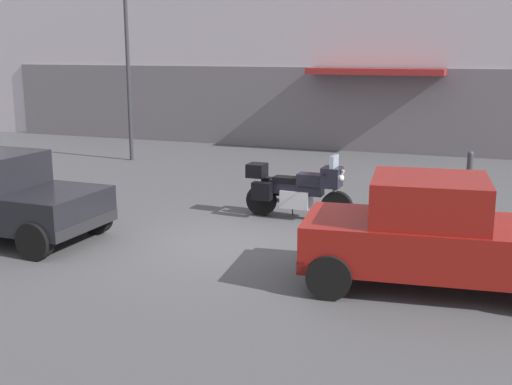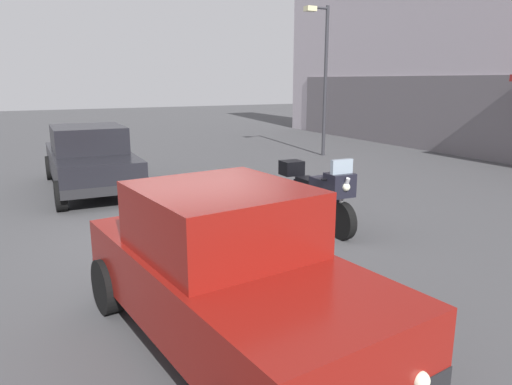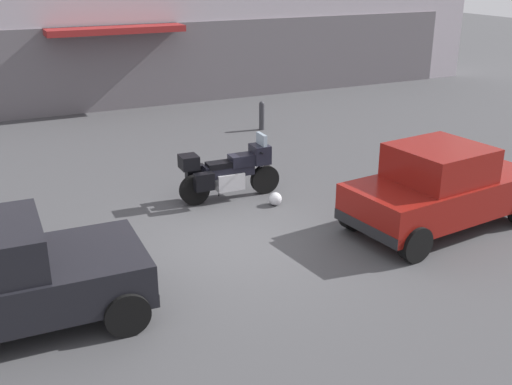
# 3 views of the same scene
# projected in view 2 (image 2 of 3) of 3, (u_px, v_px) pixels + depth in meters

# --- Properties ---
(ground_plane) EXTENTS (80.00, 80.00, 0.00)m
(ground_plane) POSITION_uv_depth(u_px,v_px,m) (197.00, 233.00, 8.45)
(ground_plane) COLOR #424244
(motorcycle) EXTENTS (2.26, 0.77, 1.36)m
(motorcycle) POSITION_uv_depth(u_px,v_px,m) (315.00, 193.00, 8.72)
(motorcycle) COLOR black
(motorcycle) RESTS_ON ground
(helmet) EXTENTS (0.28, 0.28, 0.28)m
(helmet) POSITION_uv_depth(u_px,v_px,m) (302.00, 235.00, 7.86)
(helmet) COLOR silver
(helmet) RESTS_ON ground
(car_hatchback_near) EXTENTS (4.00, 2.18, 1.64)m
(car_hatchback_near) POSITION_uv_depth(u_px,v_px,m) (228.00, 271.00, 4.67)
(car_hatchback_near) COLOR maroon
(car_hatchback_near) RESTS_ON ground
(car_sedan_far) EXTENTS (4.61, 1.99, 1.56)m
(car_sedan_far) POSITION_uv_depth(u_px,v_px,m) (90.00, 158.00, 11.62)
(car_sedan_far) COLOR black
(car_sedan_far) RESTS_ON ground
(streetlamp_curbside) EXTENTS (0.28, 0.94, 5.08)m
(streetlamp_curbside) POSITION_uv_depth(u_px,v_px,m) (323.00, 67.00, 16.39)
(streetlamp_curbside) COLOR #2D2D33
(streetlamp_curbside) RESTS_ON ground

